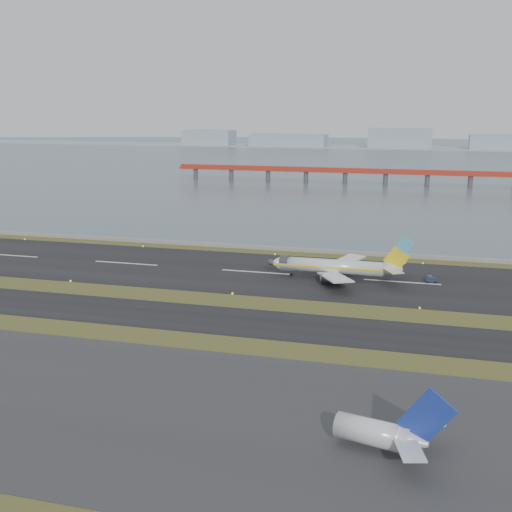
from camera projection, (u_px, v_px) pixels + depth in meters
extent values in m
plane|color=#344719|center=(223.00, 303.00, 151.52)|extent=(1000.00, 1000.00, 0.00)
cube|color=#313134|center=(114.00, 404.00, 99.81)|extent=(1000.00, 50.00, 0.10)
cube|color=black|center=(206.00, 319.00, 140.23)|extent=(1000.00, 18.00, 0.10)
cube|color=black|center=(256.00, 272.00, 179.71)|extent=(1000.00, 45.00, 0.10)
cube|color=gray|center=(280.00, 249.00, 207.81)|extent=(1000.00, 2.50, 1.00)
cube|color=#4B5E6B|center=(380.00, 158.00, 583.94)|extent=(1400.00, 800.00, 1.30)
cube|color=#B12F1E|center=(386.00, 173.00, 379.73)|extent=(260.00, 5.00, 1.60)
cube|color=#B12F1E|center=(386.00, 170.00, 379.39)|extent=(260.00, 0.40, 1.40)
cylinder|color=#4C4C51|center=(231.00, 176.00, 405.25)|extent=(2.80, 2.80, 7.00)
cylinder|color=#4C4C51|center=(385.00, 180.00, 380.75)|extent=(2.80, 2.80, 7.00)
cube|color=#9BACB7|center=(391.00, 148.00, 734.35)|extent=(1400.00, 80.00, 1.00)
cube|color=#9BACB7|center=(209.00, 138.00, 788.47)|extent=(60.00, 35.00, 18.00)
cube|color=#9BACB7|center=(289.00, 140.00, 763.40)|extent=(90.00, 35.00, 14.00)
cube|color=#9BACB7|center=(400.00, 138.00, 729.31)|extent=(70.00, 35.00, 22.00)
cylinder|color=white|center=(332.00, 266.00, 172.16)|extent=(28.00, 3.80, 3.80)
cone|color=white|center=(275.00, 263.00, 176.14)|extent=(3.20, 3.80, 3.80)
cone|color=white|center=(393.00, 269.00, 167.96)|extent=(5.00, 3.80, 3.80)
cube|color=yellow|center=(330.00, 268.00, 170.35)|extent=(31.00, 0.06, 0.45)
cube|color=yellow|center=(333.00, 265.00, 173.96)|extent=(31.00, 0.06, 0.45)
cube|color=white|center=(335.00, 277.00, 163.77)|extent=(11.31, 15.89, 1.66)
cube|color=white|center=(344.00, 262.00, 179.75)|extent=(11.31, 15.89, 1.66)
cylinder|color=#393A3F|center=(330.00, 279.00, 166.82)|extent=(4.20, 2.10, 2.10)
cylinder|color=#393A3F|center=(336.00, 268.00, 178.10)|extent=(4.20, 2.10, 2.10)
cube|color=yellow|center=(397.00, 259.00, 167.10)|extent=(6.80, 0.35, 6.85)
cube|color=#4AB4D1|center=(405.00, 245.00, 165.77)|extent=(4.85, 0.37, 4.90)
cube|color=white|center=(393.00, 271.00, 164.19)|extent=(5.64, 6.80, 0.22)
cube|color=white|center=(395.00, 264.00, 171.34)|extent=(5.64, 6.80, 0.22)
cylinder|color=black|center=(291.00, 275.00, 175.66)|extent=(0.80, 0.28, 0.80)
cylinder|color=black|center=(335.00, 280.00, 169.81)|extent=(1.00, 0.38, 1.00)
cylinder|color=black|center=(338.00, 275.00, 175.08)|extent=(1.00, 0.38, 1.00)
cube|color=#16273E|center=(431.00, 280.00, 168.89)|extent=(3.16, 2.10, 1.10)
cube|color=#393A3F|center=(430.00, 277.00, 168.76)|extent=(1.49, 1.57, 0.64)
cylinder|color=black|center=(427.00, 282.00, 168.40)|extent=(0.68, 0.38, 0.64)
cylinder|color=black|center=(426.00, 281.00, 169.82)|extent=(0.68, 0.38, 0.64)
cylinder|color=black|center=(435.00, 282.00, 168.19)|extent=(0.68, 0.38, 0.64)
cylinder|color=black|center=(434.00, 281.00, 169.62)|extent=(0.68, 0.38, 0.64)
cylinder|color=white|center=(372.00, 432.00, 85.99)|extent=(10.55, 5.72, 3.60)
cone|color=white|center=(413.00, 441.00, 83.43)|extent=(4.70, 4.39, 3.60)
cube|color=#1C329C|center=(426.00, 417.00, 81.91)|extent=(7.59, 2.04, 8.32)
cube|color=white|center=(410.00, 451.00, 80.08)|extent=(4.34, 6.10, 0.20)
cube|color=white|center=(424.00, 427.00, 86.10)|extent=(5.86, 6.12, 0.20)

